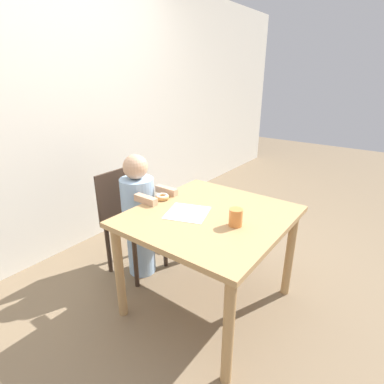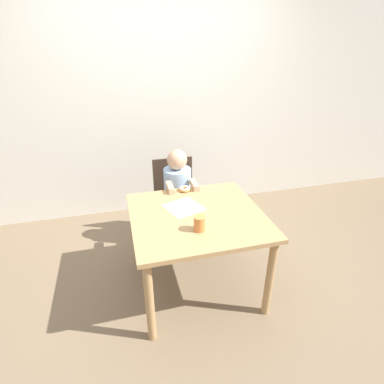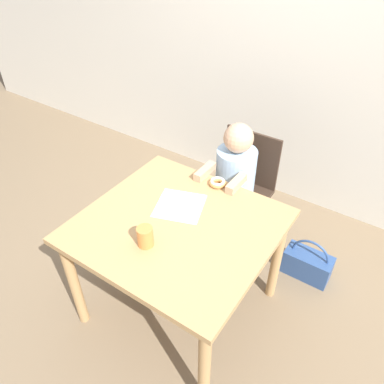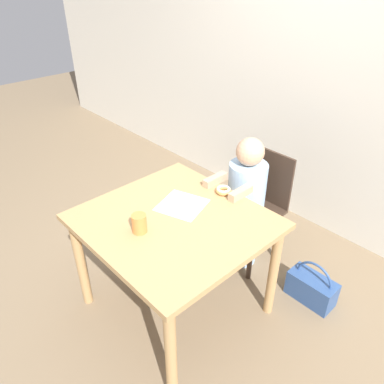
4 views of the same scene
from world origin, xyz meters
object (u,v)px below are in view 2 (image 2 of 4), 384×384
Objects in this scene: child_figure at (178,199)px; donut at (185,189)px; handbag at (230,223)px; chair at (176,199)px; cup at (199,223)px.

child_figure is 9.91× the size of donut.
handbag is (0.59, 0.04, -0.40)m from child_figure.
donut is 0.32× the size of handbag.
child_figure is (-0.00, -0.11, 0.06)m from chair.
handbag is at bearing -6.89° from chair.
child_figure is 9.44× the size of cup.
donut reaches higher than handbag.
chair reaches higher than handbag.
handbag is 1.29m from cup.
chair reaches higher than donut.
chair is 7.93× the size of cup.
handbag is (0.57, 0.29, -0.63)m from donut.
donut is 0.90m from handbag.
donut is (0.01, -0.25, 0.23)m from child_figure.
handbag is at bearing 26.66° from donut.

